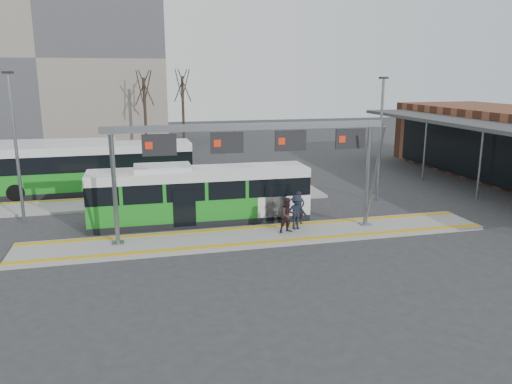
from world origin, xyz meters
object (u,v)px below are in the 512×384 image
passenger_c (296,212)px  hero_bus (200,195)px  gantry (252,146)px  passenger_a (299,208)px  passenger_b (288,215)px

passenger_c → hero_bus: bearing=144.2°
gantry → passenger_a: (2.62, 0.85, -3.30)m
passenger_a → passenger_b: bearing=-152.2°
passenger_b → hero_bus: bearing=126.5°
passenger_c → gantry: bearing=-177.5°
gantry → passenger_b: 3.72m
passenger_a → gantry: bearing=176.8°
passenger_a → passenger_c: size_ratio=1.00×
hero_bus → passenger_a: bearing=-24.7°
hero_bus → passenger_b: bearing=-40.6°
gantry → passenger_b: bearing=-7.6°
gantry → passenger_c: gantry is taller
gantry → passenger_c: size_ratio=7.65×
hero_bus → passenger_c: 5.21m
passenger_a → passenger_c: passenger_c is taller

